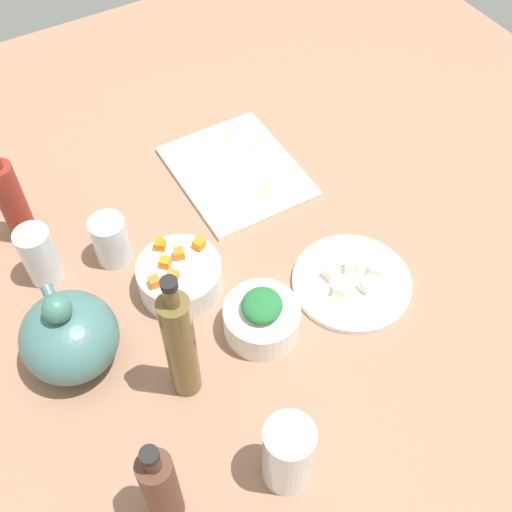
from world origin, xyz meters
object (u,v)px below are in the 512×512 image
bottle_0 (11,200)px  bottle_1 (161,487)px  bowl_carrots (180,278)px  drinking_glass_1 (111,240)px  cutting_board (237,171)px  drinking_glass_0 (288,454)px  bowl_greens (262,320)px  plate_tofu (352,282)px  bottle_2 (180,345)px  drinking_glass_2 (39,255)px  teapot (69,335)px

bottle_0 → bottle_1: bottle_0 is taller
bowl_carrots → drinking_glass_1: size_ratio=1.52×
cutting_board → drinking_glass_0: drinking_glass_0 is taller
bowl_greens → drinking_glass_0: size_ratio=0.91×
plate_tofu → bowl_greens: bowl_greens is taller
bowl_carrots → bottle_2: bottle_2 is taller
bowl_carrots → drinking_glass_2: drinking_glass_2 is taller
bowl_greens → bottle_2: size_ratio=0.45×
bowl_greens → bottle_1: size_ratio=0.61×
drinking_glass_2 → drinking_glass_0: bearing=-160.6°
plate_tofu → bottle_0: size_ratio=0.94×
plate_tofu → bottle_2: (-2.74, 34.42, 11.76)cm
bowl_carrots → teapot: teapot is taller
bowl_greens → drinking_glass_1: drinking_glass_1 is taller
cutting_board → bottle_2: (-37.91, 30.33, 11.86)cm
plate_tofu → drinking_glass_0: bearing=129.2°
bowl_carrots → drinking_glass_0: (-37.76, 1.37, 3.99)cm
bottle_2 → drinking_glass_2: size_ratio=2.43×
plate_tofu → bottle_1: bearing=112.5°
plate_tofu → drinking_glass_2: drinking_glass_2 is taller
drinking_glass_0 → plate_tofu: bearing=-50.8°
drinking_glass_2 → teapot: bearing=176.3°
bottle_0 → drinking_glass_1: (-13.74, -12.65, -4.65)cm
cutting_board → teapot: (-24.08, 43.82, 6.06)cm
bowl_greens → bottle_2: bearing=100.2°
bowl_carrots → bottle_2: bearing=156.6°
cutting_board → bottle_1: (-54.05, 41.46, 8.58)cm
bowl_carrots → bottle_2: 21.25cm
drinking_glass_1 → drinking_glass_0: bearing=-173.0°
teapot → bottle_1: (-29.96, -2.36, 2.52)cm
bowl_carrots → teapot: (-3.73, 21.08, 3.46)cm
cutting_board → bowl_greens: size_ratio=2.23×
bottle_1 → bottle_2: bottle_2 is taller
cutting_board → drinking_glass_1: (-7.76, 30.31, 4.39)cm
bowl_greens → bottle_0: (41.08, 28.26, 6.56)cm
teapot → drinking_glass_2: (18.59, -1.19, -0.69)cm
bowl_carrots → drinking_glass_1: 14.81cm
bottle_1 → drinking_glass_1: size_ratio=2.17×
bottle_0 → drinking_glass_1: bearing=-137.3°
bowl_greens → drinking_glass_1: (27.34, 15.61, 1.91)cm
drinking_glass_2 → bottle_1: bearing=-178.6°
plate_tofu → bowl_greens: size_ratio=1.66×
drinking_glass_0 → drinking_glass_2: (52.63, 18.53, -1.21)cm
bowl_carrots → drinking_glass_0: size_ratio=1.05×
bottle_1 → drinking_glass_2: bottle_1 is taller
drinking_glass_0 → drinking_glass_2: bearing=19.4°
bottle_0 → bottle_2: size_ratio=0.80×
plate_tofu → bottle_0: 63.15cm
teapot → drinking_glass_2: 18.64cm
plate_tofu → bowl_carrots: (14.81, 26.83, 2.50)cm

